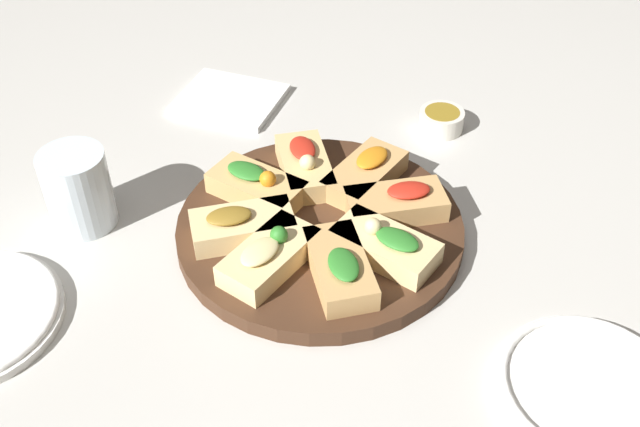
% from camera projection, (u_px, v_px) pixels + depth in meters
% --- Properties ---
extents(ground_plane, '(3.00, 3.00, 0.00)m').
position_uv_depth(ground_plane, '(320.00, 235.00, 0.91)').
color(ground_plane, beige).
extents(serving_board, '(0.34, 0.34, 0.02)m').
position_uv_depth(serving_board, '(320.00, 229.00, 0.90)').
color(serving_board, '#422819').
rests_on(serving_board, ground_plane).
extents(focaccia_slice_0, '(0.12, 0.13, 0.04)m').
position_uv_depth(focaccia_slice_0, '(242.00, 225.00, 0.87)').
color(focaccia_slice_0, '#E5C689').
rests_on(focaccia_slice_0, serving_board).
extents(focaccia_slice_1, '(0.06, 0.12, 0.04)m').
position_uv_depth(focaccia_slice_1, '(270.00, 256.00, 0.83)').
color(focaccia_slice_1, '#E5C689').
rests_on(focaccia_slice_1, serving_board).
extents(focaccia_slice_2, '(0.13, 0.12, 0.04)m').
position_uv_depth(focaccia_slice_2, '(340.00, 267.00, 0.82)').
color(focaccia_slice_2, tan).
rests_on(focaccia_slice_2, serving_board).
extents(focaccia_slice_3, '(0.12, 0.06, 0.04)m').
position_uv_depth(focaccia_slice_3, '(387.00, 244.00, 0.84)').
color(focaccia_slice_3, '#E5C689').
rests_on(focaccia_slice_3, serving_board).
extents(focaccia_slice_4, '(0.12, 0.13, 0.04)m').
position_uv_depth(focaccia_slice_4, '(397.00, 203.00, 0.90)').
color(focaccia_slice_4, tan).
rests_on(focaccia_slice_4, serving_board).
extents(focaccia_slice_5, '(0.06, 0.12, 0.04)m').
position_uv_depth(focaccia_slice_5, '(363.00, 173.00, 0.94)').
color(focaccia_slice_5, tan).
rests_on(focaccia_slice_5, serving_board).
extents(focaccia_slice_6, '(0.13, 0.12, 0.04)m').
position_uv_depth(focaccia_slice_6, '(305.00, 165.00, 0.95)').
color(focaccia_slice_6, '#DBB775').
rests_on(focaccia_slice_6, serving_board).
extents(focaccia_slice_7, '(0.12, 0.07, 0.04)m').
position_uv_depth(focaccia_slice_7, '(256.00, 186.00, 0.92)').
color(focaccia_slice_7, tan).
rests_on(focaccia_slice_7, serving_board).
extents(plate_left, '(0.18, 0.18, 0.02)m').
position_uv_depth(plate_left, '(590.00, 387.00, 0.73)').
color(plate_left, white).
rests_on(plate_left, ground_plane).
extents(water_glass, '(0.08, 0.08, 0.10)m').
position_uv_depth(water_glass, '(78.00, 189.00, 0.90)').
color(water_glass, silver).
rests_on(water_glass, ground_plane).
extents(napkin_stack, '(0.18, 0.16, 0.01)m').
position_uv_depth(napkin_stack, '(230.00, 99.00, 1.13)').
color(napkin_stack, white).
rests_on(napkin_stack, ground_plane).
extents(dipping_bowl, '(0.06, 0.06, 0.03)m').
position_uv_depth(dipping_bowl, '(441.00, 120.00, 1.07)').
color(dipping_bowl, silver).
rests_on(dipping_bowl, ground_plane).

